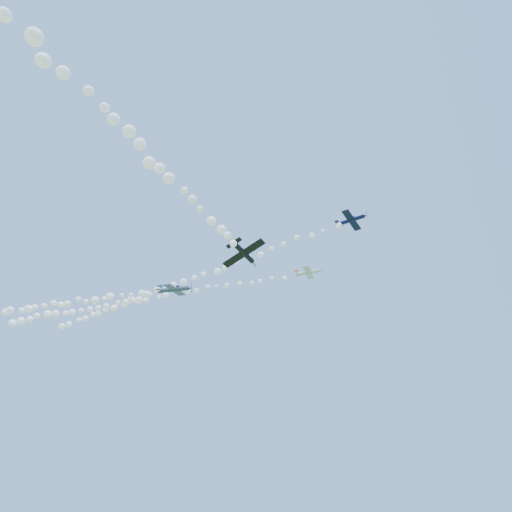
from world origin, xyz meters
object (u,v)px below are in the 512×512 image
at_px(plane_navy, 351,220).
at_px(plane_grey, 175,289).
at_px(plane_white, 308,272).
at_px(plane_black, 244,253).

height_order(plane_navy, plane_grey, plane_navy).
bearing_deg(plane_grey, plane_navy, -11.97).
relative_size(plane_white, plane_black, 0.93).
bearing_deg(plane_navy, plane_grey, -172.29).
relative_size(plane_white, plane_grey, 0.80).
relative_size(plane_navy, plane_black, 0.93).
height_order(plane_white, plane_navy, plane_navy).
bearing_deg(plane_white, plane_black, -101.80).
relative_size(plane_navy, plane_grey, 0.80).
height_order(plane_white, plane_black, plane_white).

